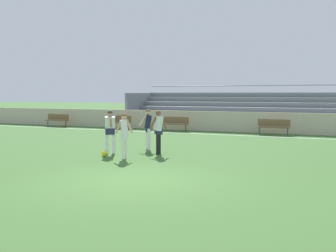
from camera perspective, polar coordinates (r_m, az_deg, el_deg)
ground_plane at (r=10.77m, az=-5.06°, el=-7.88°), size 160.00×160.00×0.00m
field_line_sideline at (r=22.57m, az=9.97°, el=-1.34°), size 44.00×0.12×0.01m
sideline_wall at (r=24.44m, az=11.00°, el=0.56°), size 48.00×0.16×1.24m
bleacher_stand at (r=27.30m, az=18.58°, el=2.21°), size 23.68×4.63×2.97m
bench_far_left at (r=26.40m, az=-7.20°, el=0.74°), size 1.80×0.40×0.90m
bench_near_wall_gap at (r=29.18m, az=-15.68°, el=0.98°), size 1.80×0.40×0.90m
bench_centre_sideline at (r=24.65m, az=0.93°, el=0.50°), size 1.80×0.40×0.90m
bench_near_bin at (r=23.12m, az=14.98°, el=0.07°), size 1.80×0.40×0.90m
player_white_overlapping at (r=15.54m, az=-8.34°, el=-0.30°), size 0.50×0.68×1.68m
player_white_wide_left at (r=15.26m, az=-1.39°, el=-0.29°), size 0.63×0.49×1.70m
player_white_wide_right at (r=14.32m, az=-6.35°, el=-0.85°), size 0.60×0.48×1.63m
player_dark_pressing_high at (r=16.49m, az=-2.88°, el=0.04°), size 0.71×0.48×1.69m
soccer_ball at (r=14.96m, az=-9.16°, el=-3.95°), size 0.22×0.22×0.22m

